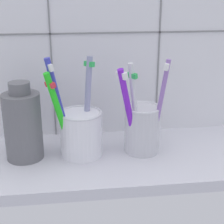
% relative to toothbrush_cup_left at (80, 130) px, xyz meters
% --- Properties ---
extents(counter_slab, '(0.64, 0.22, 0.02)m').
position_rel_toothbrush_cup_left_xyz_m(counter_slab, '(0.06, -0.01, -0.06)').
color(counter_slab, silver).
rests_on(counter_slab, ground).
extents(tile_wall_back, '(0.64, 0.02, 0.45)m').
position_rel_toothbrush_cup_left_xyz_m(tile_wall_back, '(0.06, 0.11, 0.16)').
color(tile_wall_back, white).
rests_on(tile_wall_back, ground).
extents(toothbrush_cup_left, '(0.10, 0.08, 0.19)m').
position_rel_toothbrush_cup_left_xyz_m(toothbrush_cup_left, '(0.00, 0.00, 0.00)').
color(toothbrush_cup_left, white).
rests_on(toothbrush_cup_left, counter_slab).
extents(toothbrush_cup_right, '(0.10, 0.08, 0.18)m').
position_rel_toothbrush_cup_left_xyz_m(toothbrush_cup_right, '(0.11, -0.00, 0.00)').
color(toothbrush_cup_right, silver).
rests_on(toothbrush_cup_right, counter_slab).
extents(ceramic_vase, '(0.07, 0.07, 0.14)m').
position_rel_toothbrush_cup_left_xyz_m(ceramic_vase, '(-0.10, 0.00, 0.02)').
color(ceramic_vase, slate).
rests_on(ceramic_vase, counter_slab).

